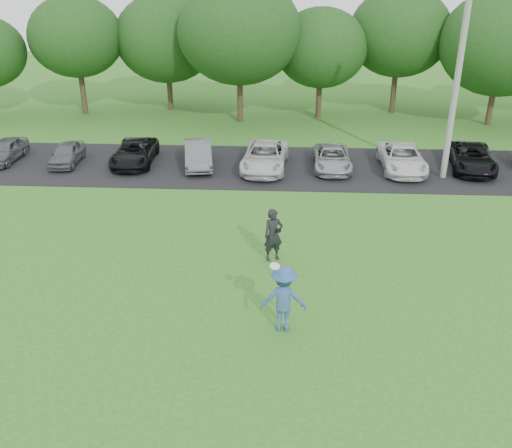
{
  "coord_description": "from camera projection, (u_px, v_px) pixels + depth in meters",
  "views": [
    {
      "loc": [
        0.96,
        -13.99,
        9.56
      ],
      "look_at": [
        0.0,
        3.5,
        1.3
      ],
      "focal_mm": 40.0,
      "sensor_mm": 36.0,
      "label": 1
    }
  ],
  "objects": [
    {
      "name": "ground",
      "position": [
        249.0,
        315.0,
        16.76
      ],
      "size": [
        100.0,
        100.0,
        0.0
      ],
      "primitive_type": "plane",
      "color": "#2C6D1F",
      "rests_on": "ground"
    },
    {
      "name": "parking_lot",
      "position": [
        266.0,
        166.0,
        28.49
      ],
      "size": [
        32.0,
        6.5,
        0.03
      ],
      "primitive_type": "cube",
      "color": "black",
      "rests_on": "ground"
    },
    {
      "name": "utility_pole",
      "position": [
        458.0,
        72.0,
        25.01
      ],
      "size": [
        0.28,
        0.28,
        9.89
      ],
      "primitive_type": "cylinder",
      "color": "gray",
      "rests_on": "ground"
    },
    {
      "name": "frisbee_player",
      "position": [
        283.0,
        299.0,
        15.71
      ],
      "size": [
        1.29,
        0.75,
        2.19
      ],
      "color": "#32578C",
      "rests_on": "ground"
    },
    {
      "name": "camera_bystander",
      "position": [
        273.0,
        235.0,
        19.41
      ],
      "size": [
        0.81,
        0.69,
        1.87
      ],
      "color": "black",
      "rests_on": "ground"
    },
    {
      "name": "parked_cars",
      "position": [
        296.0,
        156.0,
        28.06
      ],
      "size": [
        28.17,
        5.08,
        1.25
      ],
      "color": "#53555B",
      "rests_on": "parking_lot"
    },
    {
      "name": "tree_row",
      "position": [
        298.0,
        39.0,
        35.15
      ],
      "size": [
        42.39,
        9.85,
        8.64
      ],
      "color": "#38281C",
      "rests_on": "ground"
    }
  ]
}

